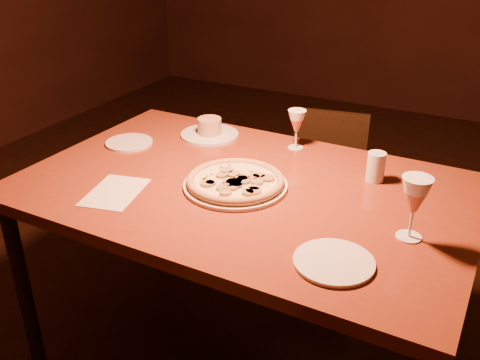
% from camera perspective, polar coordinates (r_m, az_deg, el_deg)
% --- Properties ---
extents(dining_table, '(1.55, 1.01, 0.82)m').
position_cam_1_polar(dining_table, '(1.87, 0.43, -2.48)').
color(dining_table, maroon).
rests_on(dining_table, floor).
extents(chair_far, '(0.43, 0.43, 0.78)m').
position_cam_1_polar(chair_far, '(2.75, 8.93, -0.19)').
color(chair_far, black).
rests_on(chair_far, floor).
extents(pizza_plate, '(0.36, 0.36, 0.04)m').
position_cam_1_polar(pizza_plate, '(1.81, -0.50, -0.17)').
color(pizza_plate, silver).
rests_on(pizza_plate, dining_table).
extents(ramekin_saucer, '(0.24, 0.24, 0.08)m').
position_cam_1_polar(ramekin_saucer, '(2.25, -3.26, 5.32)').
color(ramekin_saucer, silver).
rests_on(ramekin_saucer, dining_table).
extents(wine_glass_far, '(0.07, 0.07, 0.16)m').
position_cam_1_polar(wine_glass_far, '(2.12, 6.03, 5.39)').
color(wine_glass_far, '#C06B50').
rests_on(wine_glass_far, dining_table).
extents(wine_glass_right, '(0.09, 0.09, 0.19)m').
position_cam_1_polar(wine_glass_right, '(1.57, 17.99, -2.89)').
color(wine_glass_right, '#C06B50').
rests_on(wine_glass_right, dining_table).
extents(water_tumbler, '(0.06, 0.06, 0.10)m').
position_cam_1_polar(water_tumbler, '(1.90, 14.28, 1.36)').
color(water_tumbler, silver).
rests_on(water_tumbler, dining_table).
extents(side_plate_left, '(0.19, 0.19, 0.01)m').
position_cam_1_polar(side_plate_left, '(2.22, -11.74, 3.93)').
color(side_plate_left, silver).
rests_on(side_plate_left, dining_table).
extents(side_plate_near, '(0.22, 0.22, 0.01)m').
position_cam_1_polar(side_plate_near, '(1.46, 9.98, -8.61)').
color(side_plate_near, silver).
rests_on(side_plate_near, dining_table).
extents(menu_card, '(0.21, 0.27, 0.00)m').
position_cam_1_polar(menu_card, '(1.84, -13.18, -1.26)').
color(menu_card, silver).
rests_on(menu_card, dining_table).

